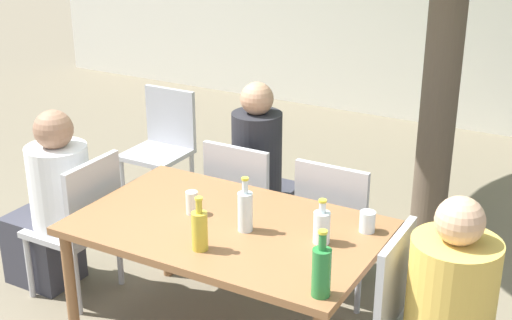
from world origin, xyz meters
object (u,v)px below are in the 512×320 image
object	(u,v)px
dining_table_front	(228,236)
patio_chair_1	(416,316)
patio_chair_2	(245,200)
water_bottle_1	(322,226)
patio_chair_4	(163,141)
drinking_glass_1	(367,222)
water_bottle_2	(245,210)
patio_chair_3	(337,222)
drinking_glass_0	(192,203)
person_seated_0	(52,209)
green_bottle_3	(321,271)
oil_cruet_0	(200,229)
person_seated_2	(263,181)
patio_chair_0	(82,220)

from	to	relation	value
dining_table_front	patio_chair_1	xyz separation A→B (m)	(1.01, 0.00, -0.15)
patio_chair_2	water_bottle_1	world-z (taller)	water_bottle_1
patio_chair_1	patio_chair_4	distance (m)	2.76
patio_chair_2	drinking_glass_1	xyz separation A→B (m)	(0.96, -0.44, 0.28)
water_bottle_2	dining_table_front	bearing A→B (deg)	173.21
water_bottle_2	patio_chair_3	bearing A→B (deg)	74.93
dining_table_front	drinking_glass_0	size ratio (longest dim) A/B	12.41
patio_chair_4	patio_chair_3	bearing A→B (deg)	-19.80
dining_table_front	drinking_glass_1	distance (m)	0.72
person_seated_0	green_bottle_3	world-z (taller)	person_seated_0
person_seated_0	patio_chair_1	bearing A→B (deg)	90.00
patio_chair_3	green_bottle_3	world-z (taller)	green_bottle_3
patio_chair_4	green_bottle_3	world-z (taller)	green_bottle_3
person_seated_0	green_bottle_3	bearing A→B (deg)	79.02
dining_table_front	patio_chair_4	distance (m)	1.94
patio_chair_4	oil_cruet_0	size ratio (longest dim) A/B	3.29
dining_table_front	green_bottle_3	world-z (taller)	green_bottle_3
green_bottle_3	drinking_glass_1	distance (m)	0.66
dining_table_front	person_seated_0	bearing A→B (deg)	-180.00
water_bottle_1	drinking_glass_1	world-z (taller)	water_bottle_1
oil_cruet_0	water_bottle_2	xyz separation A→B (m)	(0.09, 0.28, 0.01)
patio_chair_3	person_seated_2	world-z (taller)	person_seated_2
patio_chair_0	water_bottle_2	distance (m)	1.18
patio_chair_2	dining_table_front	bearing A→B (deg)	113.48
patio_chair_1	green_bottle_3	xyz separation A→B (m)	(-0.32, -0.38, 0.34)
patio_chair_3	water_bottle_1	bearing A→B (deg)	105.99
oil_cruet_0	patio_chair_2	bearing A→B (deg)	108.52
patio_chair_2	water_bottle_1	distance (m)	1.09
person_seated_2	water_bottle_2	distance (m)	1.09
patio_chair_2	drinking_glass_0	distance (m)	0.76
patio_chair_1	oil_cruet_0	distance (m)	1.08
patio_chair_1	drinking_glass_1	distance (m)	0.53
water_bottle_1	water_bottle_2	distance (m)	0.39
patio_chair_2	water_bottle_2	bearing A→B (deg)	120.25
patio_chair_3	person_seated_0	xyz separation A→B (m)	(-1.56, -0.72, 0.02)
patio_chair_1	dining_table_front	bearing A→B (deg)	90.00
person_seated_0	patio_chair_2	bearing A→B (deg)	127.56
patio_chair_4	patio_chair_1	bearing A→B (deg)	-28.95
patio_chair_0	oil_cruet_0	distance (m)	1.13
drinking_glass_1	oil_cruet_0	bearing A→B (deg)	-137.98
green_bottle_3	drinking_glass_1	size ratio (longest dim) A/B	2.85
patio_chair_1	person_seated_2	xyz separation A→B (m)	(-1.32, 0.95, 0.04)
person_seated_2	patio_chair_2	bearing A→B (deg)	90.00
oil_cruet_0	water_bottle_1	size ratio (longest dim) A/B	1.19
dining_table_front	water_bottle_2	bearing A→B (deg)	-6.79
water_bottle_2	green_bottle_3	size ratio (longest dim) A/B	0.94
patio_chair_4	green_bottle_3	size ratio (longest dim) A/B	2.91
patio_chair_3	patio_chair_2	bearing A→B (deg)	0.00
patio_chair_0	oil_cruet_0	xyz separation A→B (m)	(1.04, -0.29, 0.33)
dining_table_front	patio_chair_2	distance (m)	0.80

